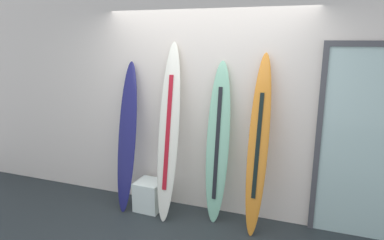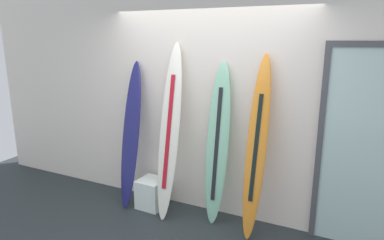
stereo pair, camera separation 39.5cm
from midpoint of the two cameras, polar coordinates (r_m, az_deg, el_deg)
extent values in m
cube|color=silver|center=(4.21, -0.07, 3.10)|extent=(7.20, 0.20, 2.80)
ellipsoid|color=navy|center=(4.41, -13.40, -2.86)|extent=(0.26, 0.48, 1.89)
cone|color=black|center=(4.59, -13.80, -12.68)|extent=(0.07, 0.09, 0.11)
ellipsoid|color=white|center=(4.09, -6.73, -2.14)|extent=(0.28, 0.53, 2.13)
cube|color=#B01422|center=(4.06, -6.89, -2.16)|extent=(0.07, 0.31, 1.35)
cone|color=black|center=(4.28, -7.37, -14.06)|extent=(0.07, 0.09, 0.11)
ellipsoid|color=#88CAA8|center=(3.98, 1.53, -4.03)|extent=(0.29, 0.33, 1.92)
cube|color=black|center=(3.96, 1.40, -4.09)|extent=(0.06, 0.20, 1.32)
ellipsoid|color=orange|center=(3.78, 8.16, -4.35)|extent=(0.25, 0.46, 2.02)
cube|color=black|center=(3.75, 8.06, -4.40)|extent=(0.06, 0.23, 1.15)
cone|color=black|center=(4.01, 7.36, -16.27)|extent=(0.07, 0.09, 0.11)
cube|color=white|center=(4.54, -9.70, -12.41)|extent=(0.34, 0.34, 0.38)
cube|color=silver|center=(3.96, 25.86, -4.33)|extent=(1.06, 0.02, 2.09)
cube|color=#47474C|center=(3.93, 17.77, -3.70)|extent=(0.06, 0.06, 2.09)
camera|label=1|loc=(0.20, -92.86, -0.70)|focal=31.68mm
camera|label=2|loc=(0.20, 87.14, 0.70)|focal=31.68mm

